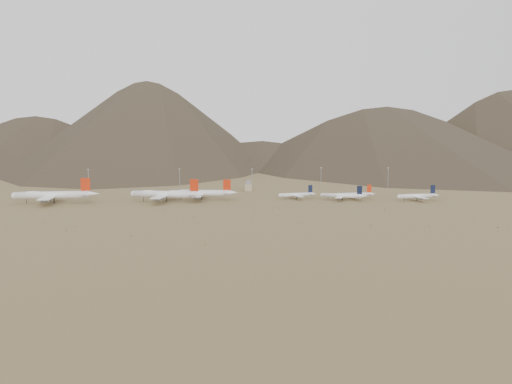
{
  "coord_description": "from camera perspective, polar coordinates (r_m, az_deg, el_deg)",
  "views": [
    {
      "loc": [
        7.59,
        -451.22,
        61.66
      ],
      "look_at": [
        34.12,
        30.0,
        8.52
      ],
      "focal_mm": 35.0,
      "sensor_mm": 36.0,
      "label": 1
    }
  ],
  "objects": [
    {
      "name": "widebody_west",
      "position": [
        502.46,
        -22.23,
        -0.3
      ],
      "size": [
        78.35,
        60.74,
        23.32
      ],
      "rotation": [
        0.0,
        0.0,
        0.12
      ],
      "color": "white",
      "rests_on": "ground"
    },
    {
      "name": "mast_east",
      "position": [
        600.49,
        7.43,
        1.71
      ],
      "size": [
        2.0,
        0.6,
        25.7
      ],
      "color": "gray",
      "rests_on": "ground"
    },
    {
      "name": "narrowbody_d",
      "position": [
        508.35,
        18.01,
        -0.43
      ],
      "size": [
        45.45,
        33.31,
        15.18
      ],
      "rotation": [
        0.0,
        0.0,
        0.2
      ],
      "color": "white",
      "rests_on": "ground"
    },
    {
      "name": "narrowbody_c",
      "position": [
        508.37,
        11.26,
        -0.28
      ],
      "size": [
        42.09,
        30.68,
        13.98
      ],
      "rotation": [
        0.0,
        0.0,
        0.16
      ],
      "color": "white",
      "rests_on": "ground"
    },
    {
      "name": "widebody_east",
      "position": [
        494.49,
        -6.32,
        -0.1
      ],
      "size": [
        68.01,
        52.34,
        20.19
      ],
      "rotation": [
        0.0,
        0.0,
        -0.06
      ],
      "color": "white",
      "rests_on": "ground"
    },
    {
      "name": "mountain_ridge",
      "position": [
        1354.13,
        -3.52,
        10.02
      ],
      "size": [
        4400.0,
        1000.0,
        300.0
      ],
      "color": "#433728",
      "rests_on": "ground"
    },
    {
      "name": "mast_centre",
      "position": [
        571.19,
        -0.46,
        1.53
      ],
      "size": [
        2.0,
        0.6,
        25.7
      ],
      "color": "gray",
      "rests_on": "ground"
    },
    {
      "name": "ground",
      "position": [
        455.48,
        -4.08,
        -1.5
      ],
      "size": [
        3000.0,
        3000.0,
        0.0
      ],
      "primitive_type": "plane",
      "color": "olive",
      "rests_on": "ground"
    },
    {
      "name": "narrowbody_a",
      "position": [
        500.29,
        4.7,
        -0.3
      ],
      "size": [
        40.01,
        29.63,
        13.56
      ],
      "rotation": [
        0.0,
        0.0,
        0.28
      ],
      "color": "white",
      "rests_on": "ground"
    },
    {
      "name": "mast_far_west",
      "position": [
        597.65,
        -18.6,
        1.41
      ],
      "size": [
        2.0,
        0.6,
        25.7
      ],
      "color": "gray",
      "rests_on": "ground"
    },
    {
      "name": "mast_west",
      "position": [
        579.67,
        -8.73,
        1.52
      ],
      "size": [
        2.0,
        0.6,
        25.7
      ],
      "color": "gray",
      "rests_on": "ground"
    },
    {
      "name": "mast_far_east",
      "position": [
        613.5,
        14.86,
        1.64
      ],
      "size": [
        2.0,
        0.6,
        25.7
      ],
      "color": "gray",
      "rests_on": "ground"
    },
    {
      "name": "narrowbody_b",
      "position": [
        493.5,
        9.87,
        -0.41
      ],
      "size": [
        43.17,
        32.29,
        14.92
      ],
      "rotation": [
        0.0,
        0.0,
        -0.35
      ],
      "color": "white",
      "rests_on": "ground"
    },
    {
      "name": "widebody_centre",
      "position": [
        483.69,
        -10.31,
        -0.23
      ],
      "size": [
        73.5,
        57.28,
        21.96
      ],
      "rotation": [
        0.0,
        0.0,
        -0.16
      ],
      "color": "white",
      "rests_on": "ground"
    },
    {
      "name": "control_tower",
      "position": [
        574.43,
        -0.9,
        0.66
      ],
      "size": [
        8.0,
        8.0,
        12.0
      ],
      "color": "tan",
      "rests_on": "ground"
    },
    {
      "name": "desert_scrub",
      "position": [
        361.01,
        -3.14,
        -3.5
      ],
      "size": [
        422.74,
        174.49,
        0.87
      ],
      "color": "olive",
      "rests_on": "ground"
    }
  ]
}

